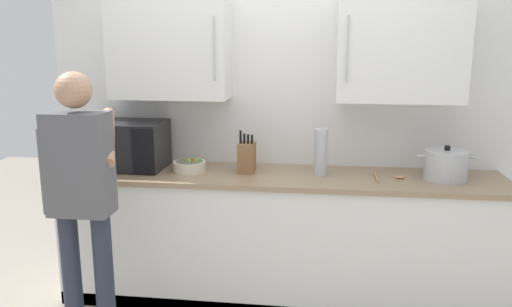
{
  "coord_description": "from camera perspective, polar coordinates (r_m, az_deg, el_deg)",
  "views": [
    {
      "loc": [
        0.28,
        -2.65,
        1.79
      ],
      "look_at": [
        -0.15,
        0.62,
        1.05
      ],
      "focal_mm": 35.82,
      "sensor_mm": 36.0,
      "label": 1
    }
  ],
  "objects": [
    {
      "name": "back_wall_tiled",
      "position": [
        3.63,
        3.07,
        7.62
      ],
      "size": [
        3.38,
        0.44,
        2.76
      ],
      "color": "white",
      "rests_on": "ground_plane"
    },
    {
      "name": "counter_unit",
      "position": [
        3.59,
        2.51,
        -9.34
      ],
      "size": [
        3.0,
        0.62,
        0.9
      ],
      "color": "white",
      "rests_on": "ground_plane"
    },
    {
      "name": "microwave_oven",
      "position": [
        3.69,
        -14.82,
        0.91
      ],
      "size": [
        0.57,
        0.77,
        0.33
      ],
      "color": "black",
      "rests_on": "counter_unit"
    },
    {
      "name": "thermos_flask",
      "position": [
        3.41,
        7.25,
        0.15
      ],
      "size": [
        0.09,
        0.09,
        0.31
      ],
      "color": "#B7BABF",
      "rests_on": "counter_unit"
    },
    {
      "name": "wooden_spoon",
      "position": [
        3.45,
        14.49,
        -2.52
      ],
      "size": [
        0.19,
        0.24,
        0.02
      ],
      "color": "tan",
      "rests_on": "counter_unit"
    },
    {
      "name": "knife_block",
      "position": [
        3.48,
        -1.04,
        -0.4
      ],
      "size": [
        0.11,
        0.15,
        0.29
      ],
      "color": "brown",
      "rests_on": "counter_unit"
    },
    {
      "name": "stock_pot",
      "position": [
        3.51,
        20.45,
        -1.19
      ],
      "size": [
        0.37,
        0.28,
        0.22
      ],
      "color": "#B7BABF",
      "rests_on": "counter_unit"
    },
    {
      "name": "fruit_bowl",
      "position": [
        3.54,
        -7.42,
        -1.32
      ],
      "size": [
        0.23,
        0.23,
        0.1
      ],
      "color": "beige",
      "rests_on": "counter_unit"
    },
    {
      "name": "person_figure",
      "position": [
        3.04,
        -18.94,
        -3.76
      ],
      "size": [
        0.44,
        0.56,
        1.62
      ],
      "color": "#282D3D",
      "rests_on": "ground_plane"
    }
  ]
}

